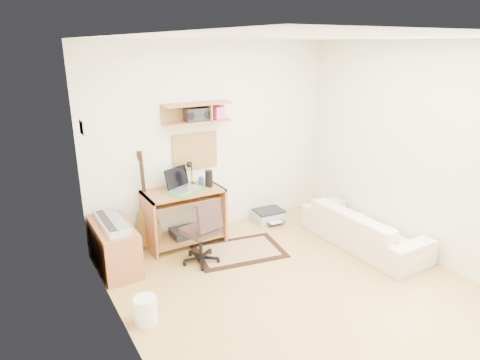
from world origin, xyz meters
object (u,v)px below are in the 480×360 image
desk (184,217)px  printer (269,215)px  sofa (364,222)px  cabinet (114,247)px  task_chair (200,231)px

desk → printer: desk is taller
desk → sofa: size_ratio=0.58×
cabinet → printer: bearing=5.3°
task_chair → cabinet: (-0.93, 0.40, -0.14)m
printer → sofa: (0.60, -1.30, 0.25)m
cabinet → sofa: sofa is taller
cabinet → sofa: size_ratio=0.52×
printer → sofa: sofa is taller
desk → cabinet: size_ratio=1.11×
sofa → cabinet: bearing=69.9°
cabinet → sofa: 3.15m
task_chair → sofa: task_chair is taller
desk → task_chair: (-0.04, -0.58, 0.04)m
desk → task_chair: size_ratio=1.20×
desk → task_chair: bearing=-94.1°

